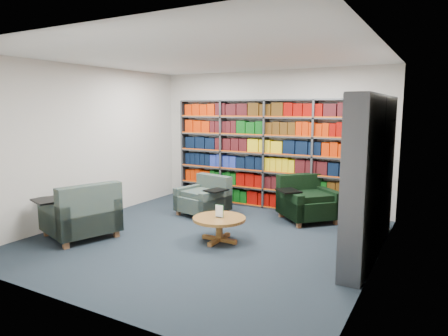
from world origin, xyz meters
The scene contains 7 objects.
room_shell centered at (0.00, 0.00, 1.40)m, with size 5.02×5.02×2.82m.
bookshelf_back centered at (0.00, 2.34, 1.10)m, with size 4.00×0.28×2.20m.
bookshelf_right centered at (2.34, 0.60, 1.10)m, with size 0.28×2.50×2.20m.
chair_teal_left centered at (-0.79, 1.29, 0.30)m, with size 1.04×0.96×0.74m.
chair_green_right centered at (1.02, 1.86, 0.33)m, with size 1.26×1.26×0.81m.
chair_teal_front centered at (-1.71, -0.91, 0.36)m, with size 1.24×1.30×0.89m.
coffee_table centered at (0.26, -0.01, 0.31)m, with size 0.81×0.81×0.57m.
Camera 1 is at (3.23, -5.14, 2.03)m, focal length 32.00 mm.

